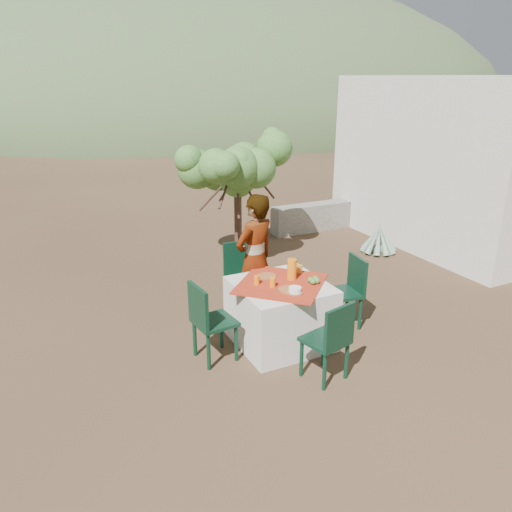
{
  "coord_description": "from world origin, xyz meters",
  "views": [
    {
      "loc": [
        -2.19,
        -4.91,
        3.01
      ],
      "look_at": [
        0.27,
        0.09,
        0.98
      ],
      "focal_mm": 35.0,
      "sensor_mm": 36.0,
      "label": 1
    }
  ],
  "objects_px": {
    "chair_far": "(242,273)",
    "juice_pitcher": "(292,269)",
    "person": "(255,259)",
    "agave": "(379,240)",
    "chair_near": "(331,338)",
    "chair_left": "(208,319)",
    "guesthouse": "(469,160)",
    "shrub_tree": "(239,173)",
    "table": "(280,313)",
    "chair_right": "(348,288)"
  },
  "relations": [
    {
      "from": "person",
      "to": "shrub_tree",
      "type": "xyz_separation_m",
      "value": [
        0.71,
        2.02,
        0.69
      ]
    },
    {
      "from": "chair_left",
      "to": "guesthouse",
      "type": "distance_m",
      "value": 6.54
    },
    {
      "from": "person",
      "to": "chair_far",
      "type": "bearing_deg",
      "value": -106.35
    },
    {
      "from": "table",
      "to": "chair_right",
      "type": "bearing_deg",
      "value": 0.86
    },
    {
      "from": "table",
      "to": "chair_left",
      "type": "xyz_separation_m",
      "value": [
        -0.9,
        -0.01,
        0.13
      ]
    },
    {
      "from": "shrub_tree",
      "to": "agave",
      "type": "relative_size",
      "value": 2.78
    },
    {
      "from": "juice_pitcher",
      "to": "person",
      "type": "bearing_deg",
      "value": 106.73
    },
    {
      "from": "chair_left",
      "to": "agave",
      "type": "bearing_deg",
      "value": -69.18
    },
    {
      "from": "table",
      "to": "chair_far",
      "type": "height_order",
      "value": "chair_far"
    },
    {
      "from": "person",
      "to": "agave",
      "type": "xyz_separation_m",
      "value": [
        3.14,
        1.38,
        -0.6
      ]
    },
    {
      "from": "chair_near",
      "to": "person",
      "type": "xyz_separation_m",
      "value": [
        -0.08,
        1.58,
        0.34
      ]
    },
    {
      "from": "table",
      "to": "chair_far",
      "type": "distance_m",
      "value": 1.03
    },
    {
      "from": "chair_left",
      "to": "person",
      "type": "xyz_separation_m",
      "value": [
        0.89,
        0.67,
        0.33
      ]
    },
    {
      "from": "table",
      "to": "person",
      "type": "xyz_separation_m",
      "value": [
        -0.01,
        0.66,
        0.46
      ]
    },
    {
      "from": "guesthouse",
      "to": "chair_left",
      "type": "bearing_deg",
      "value": -160.91
    },
    {
      "from": "chair_far",
      "to": "shrub_tree",
      "type": "xyz_separation_m",
      "value": [
        0.73,
        1.65,
        1.01
      ]
    },
    {
      "from": "juice_pitcher",
      "to": "table",
      "type": "bearing_deg",
      "value": -163.1
    },
    {
      "from": "chair_far",
      "to": "person",
      "type": "xyz_separation_m",
      "value": [
        0.02,
        -0.36,
        0.32
      ]
    },
    {
      "from": "chair_far",
      "to": "shrub_tree",
      "type": "relative_size",
      "value": 0.48
    },
    {
      "from": "chair_left",
      "to": "shrub_tree",
      "type": "bearing_deg",
      "value": -36.85
    },
    {
      "from": "agave",
      "to": "chair_far",
      "type": "bearing_deg",
      "value": -162.24
    },
    {
      "from": "shrub_tree",
      "to": "table",
      "type": "bearing_deg",
      "value": -104.62
    },
    {
      "from": "chair_left",
      "to": "agave",
      "type": "height_order",
      "value": "chair_left"
    },
    {
      "from": "agave",
      "to": "guesthouse",
      "type": "distance_m",
      "value": 2.43
    },
    {
      "from": "chair_far",
      "to": "juice_pitcher",
      "type": "height_order",
      "value": "juice_pitcher"
    },
    {
      "from": "chair_near",
      "to": "agave",
      "type": "distance_m",
      "value": 4.27
    },
    {
      "from": "table",
      "to": "chair_right",
      "type": "xyz_separation_m",
      "value": [
        0.98,
        0.01,
        0.12
      ]
    },
    {
      "from": "chair_right",
      "to": "person",
      "type": "xyz_separation_m",
      "value": [
        -0.99,
        0.64,
        0.33
      ]
    },
    {
      "from": "shrub_tree",
      "to": "agave",
      "type": "xyz_separation_m",
      "value": [
        2.44,
        -0.64,
        -1.29
      ]
    },
    {
      "from": "chair_near",
      "to": "chair_right",
      "type": "relative_size",
      "value": 0.98
    },
    {
      "from": "agave",
      "to": "guesthouse",
      "type": "xyz_separation_m",
      "value": [
        2.07,
        0.07,
        1.27
      ]
    },
    {
      "from": "chair_far",
      "to": "chair_near",
      "type": "relative_size",
      "value": 1.05
    },
    {
      "from": "guesthouse",
      "to": "juice_pitcher",
      "type": "relative_size",
      "value": 17.11
    },
    {
      "from": "chair_left",
      "to": "chair_right",
      "type": "xyz_separation_m",
      "value": [
        1.88,
        0.02,
        -0.01
      ]
    },
    {
      "from": "chair_far",
      "to": "guesthouse",
      "type": "bearing_deg",
      "value": 18.29
    },
    {
      "from": "table",
      "to": "guesthouse",
      "type": "relative_size",
      "value": 0.31
    },
    {
      "from": "chair_left",
      "to": "chair_right",
      "type": "bearing_deg",
      "value": -95.37
    },
    {
      "from": "table",
      "to": "chair_near",
      "type": "height_order",
      "value": "chair_near"
    },
    {
      "from": "chair_far",
      "to": "chair_near",
      "type": "distance_m",
      "value": 1.95
    },
    {
      "from": "chair_right",
      "to": "agave",
      "type": "bearing_deg",
      "value": 140.69
    },
    {
      "from": "chair_far",
      "to": "shrub_tree",
      "type": "height_order",
      "value": "shrub_tree"
    },
    {
      "from": "person",
      "to": "agave",
      "type": "relative_size",
      "value": 2.41
    },
    {
      "from": "chair_far",
      "to": "guesthouse",
      "type": "height_order",
      "value": "guesthouse"
    },
    {
      "from": "agave",
      "to": "juice_pitcher",
      "type": "bearing_deg",
      "value": -146.18
    },
    {
      "from": "chair_near",
      "to": "chair_right",
      "type": "xyz_separation_m",
      "value": [
        0.9,
        0.94,
        0.01
      ]
    },
    {
      "from": "chair_right",
      "to": "agave",
      "type": "distance_m",
      "value": 2.97
    },
    {
      "from": "chair_left",
      "to": "agave",
      "type": "distance_m",
      "value": 4.53
    },
    {
      "from": "chair_right",
      "to": "person",
      "type": "height_order",
      "value": "person"
    },
    {
      "from": "chair_left",
      "to": "chair_right",
      "type": "relative_size",
      "value": 1.02
    },
    {
      "from": "chair_far",
      "to": "chair_near",
      "type": "height_order",
      "value": "chair_far"
    }
  ]
}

